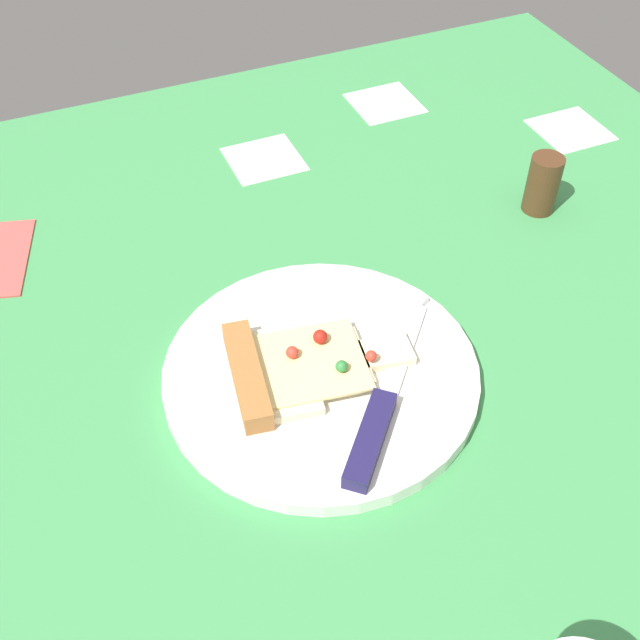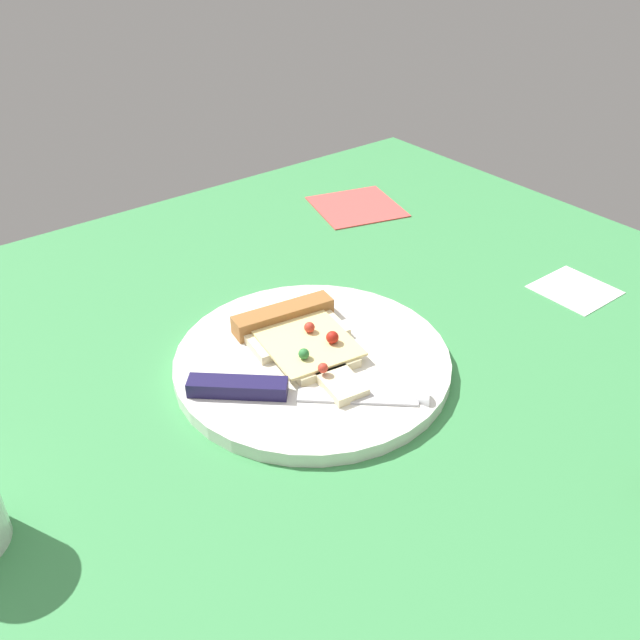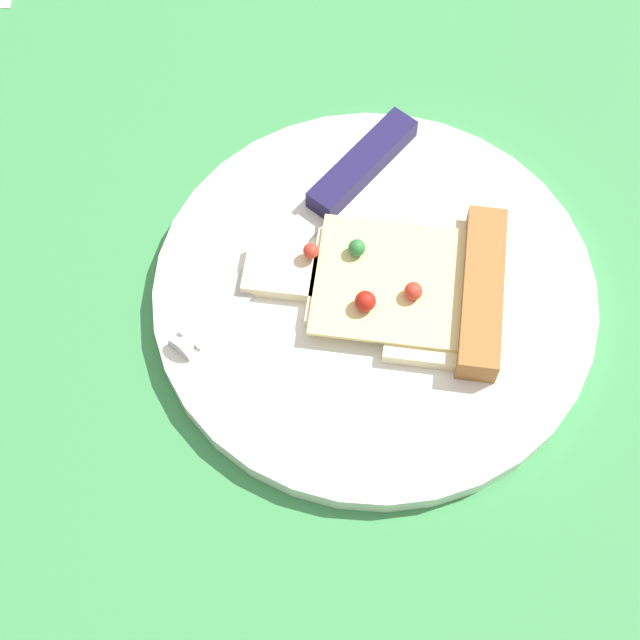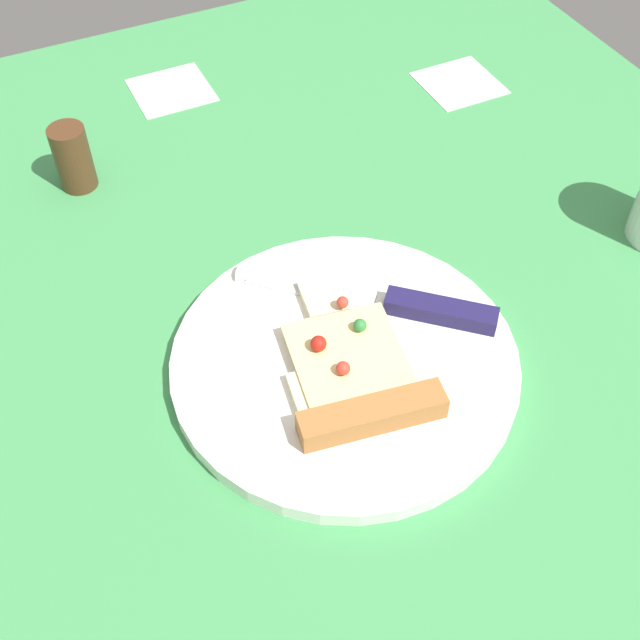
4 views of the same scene
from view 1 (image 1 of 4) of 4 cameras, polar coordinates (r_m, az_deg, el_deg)
The scene contains 5 objects.
ground_plane at distance 81.58cm, azimuth 3.34°, elevation -2.30°, with size 113.66×113.66×3.00cm.
plate at distance 76.50cm, azimuth 0.06°, elevation -3.85°, with size 29.95×29.95×1.57cm, color white.
pizza_slice at distance 74.94cm, azimuth -1.84°, elevation -3.42°, with size 18.40×12.49×2.69cm.
knife at distance 72.85cm, azimuth 4.54°, elevation -5.75°, with size 17.45×19.39×2.45cm.
pepper_shaker at distance 97.93cm, azimuth 15.52°, elevation 9.27°, with size 3.81×3.81×7.09cm, color #4C2D19.
Camera 1 is at (26.05, 48.47, 58.69)cm, focal length 45.14 mm.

